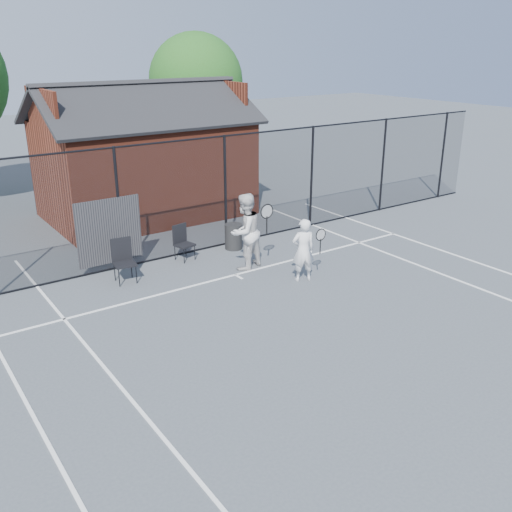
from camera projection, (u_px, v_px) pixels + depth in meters
ground at (317, 322)px, 11.37m from camera, size 80.00×80.00×0.00m
court_lines at (364, 349)px, 10.36m from camera, size 11.02×18.00×0.01m
fence at (182, 201)px, 14.54m from camera, size 22.04×3.00×3.00m
clubhouse at (145, 165)px, 17.99m from camera, size 6.50×4.36×4.19m
tree_right at (196, 81)px, 24.16m from camera, size 3.97×3.97×5.70m
player_front at (303, 250)px, 13.12m from camera, size 0.71×0.57×1.50m
player_back at (245, 232)px, 13.79m from camera, size 1.10×0.94×1.88m
chair_left at (124, 262)px, 13.11m from camera, size 0.54×0.56×1.00m
chair_right at (184, 243)px, 14.49m from camera, size 0.51×0.53×0.89m
waste_bin at (234, 236)px, 15.32m from camera, size 0.48×0.48×0.69m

